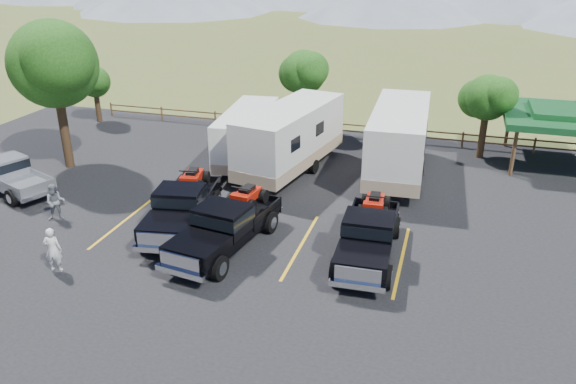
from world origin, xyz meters
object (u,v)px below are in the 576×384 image
(rig_center, at_px, (227,224))
(trailer_center, at_px, (291,139))
(pavilion, at_px, (565,116))
(trailer_right, at_px, (399,141))
(trailer_left, at_px, (247,136))
(person_a, at_px, (53,250))
(tree_big_nw, at_px, (53,64))
(rig_right, at_px, (369,233))
(person_b, at_px, (55,202))
(pickup_silver, at_px, (9,174))
(rig_left, at_px, (182,205))

(rig_center, distance_m, trailer_center, 8.73)
(pavilion, relative_size, trailer_right, 0.60)
(trailer_left, distance_m, trailer_right, 8.17)
(trailer_left, bearing_deg, pavilion, 9.59)
(person_a, bearing_deg, tree_big_nw, -70.88)
(rig_right, bearing_deg, pavilion, 55.20)
(pavilion, relative_size, person_a, 3.53)
(trailer_right, height_order, person_a, trailer_right)
(trailer_center, distance_m, person_b, 11.83)
(tree_big_nw, distance_m, pavilion, 26.91)
(rig_center, height_order, rig_right, rig_center)
(person_b, bearing_deg, trailer_left, 28.47)
(pickup_silver, height_order, person_b, pickup_silver)
(pavilion, distance_m, person_a, 25.96)
(tree_big_nw, xyz_separation_m, rig_center, (11.77, -5.97, -4.55))
(rig_right, distance_m, trailer_right, 8.83)
(tree_big_nw, bearing_deg, pavilion, 17.34)
(tree_big_nw, bearing_deg, person_b, -57.68)
(trailer_right, distance_m, person_b, 16.66)
(pickup_silver, bearing_deg, person_b, 85.88)
(trailer_right, relative_size, pickup_silver, 1.75)
(rig_right, distance_m, person_a, 11.71)
(rig_right, bearing_deg, tree_big_nw, 161.37)
(rig_left, relative_size, trailer_right, 0.62)
(rig_center, distance_m, trailer_left, 9.74)
(tree_big_nw, bearing_deg, rig_right, -16.35)
(tree_big_nw, xyz_separation_m, trailer_left, (9.14, 3.40, -4.02))
(tree_big_nw, relative_size, rig_right, 1.28)
(rig_center, relative_size, rig_right, 1.06)
(rig_center, bearing_deg, pavilion, 53.97)
(person_b, bearing_deg, rig_center, -32.00)
(trailer_center, xyz_separation_m, pickup_silver, (-12.37, -6.50, -0.95))
(trailer_center, xyz_separation_m, trailer_right, (5.48, 1.00, 0.05))
(pavilion, bearing_deg, pickup_silver, -155.76)
(pavilion, height_order, trailer_left, pavilion)
(trailer_center, bearing_deg, trailer_right, 20.84)
(trailer_center, bearing_deg, pavilion, 31.45)
(rig_center, distance_m, person_b, 8.12)
(person_b, bearing_deg, trailer_center, 15.50)
(trailer_left, relative_size, trailer_center, 0.84)
(trailer_center, relative_size, pickup_silver, 1.71)
(rig_right, relative_size, person_b, 3.72)
(rig_left, height_order, pickup_silver, rig_left)
(person_b, bearing_deg, trailer_right, 4.18)
(trailer_center, distance_m, pickup_silver, 14.01)
(pavilion, bearing_deg, rig_left, -141.96)
(person_a, xyz_separation_m, person_b, (-2.72, 3.66, -0.05))
(rig_right, xyz_separation_m, trailer_right, (0.06, 8.78, 0.91))
(trailer_left, bearing_deg, trailer_right, -3.72)
(person_a, bearing_deg, rig_right, -172.96)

